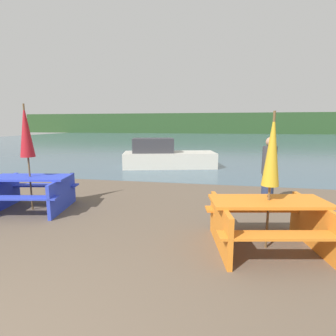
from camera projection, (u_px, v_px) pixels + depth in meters
The scene contains 8 objects.
water at pixel (202, 139), 32.87m from camera, with size 60.00×50.00×0.00m.
far_treeline at pixel (208, 123), 51.91m from camera, with size 80.00×1.60×4.00m.
picnic_table_orange at pixel (268, 219), 4.01m from camera, with size 1.96×1.68×0.77m.
picnic_table_blue at pixel (31, 190), 5.81m from camera, with size 1.88×1.65×0.76m.
umbrella_crimson at pixel (26, 131), 5.60m from camera, with size 0.30×0.30×2.33m.
umbrella_gold at pixel (272, 150), 3.83m from camera, with size 0.25×0.25×2.09m.
boat at pixel (166, 157), 11.58m from camera, with size 4.24×2.44×1.28m.
person at pixel (269, 172), 6.10m from camera, with size 0.32×0.32×1.61m.
Camera 1 is at (2.00, -0.90, 1.91)m, focal length 28.00 mm.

